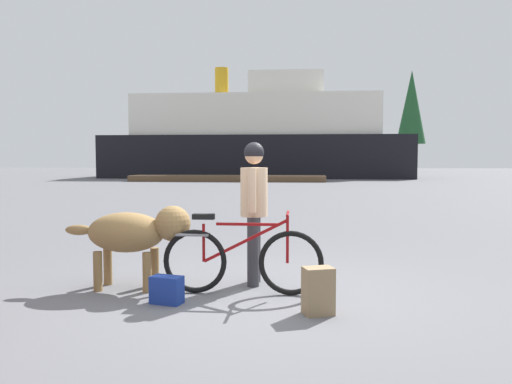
# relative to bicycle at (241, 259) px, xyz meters

# --- Properties ---
(ground_plane) EXTENTS (160.00, 160.00, 0.00)m
(ground_plane) POSITION_rel_bicycle_xyz_m (0.19, -0.00, -0.39)
(ground_plane) COLOR slate
(bicycle) EXTENTS (1.77, 0.44, 0.91)m
(bicycle) POSITION_rel_bicycle_xyz_m (0.00, 0.00, 0.00)
(bicycle) COLOR black
(bicycle) RESTS_ON ground_plane
(person_cyclist) EXTENTS (0.32, 0.53, 1.68)m
(person_cyclist) POSITION_rel_bicycle_xyz_m (0.10, 0.46, 0.62)
(person_cyclist) COLOR #333338
(person_cyclist) RESTS_ON ground_plane
(dog) EXTENTS (1.47, 0.54, 0.96)m
(dog) POSITION_rel_bicycle_xyz_m (-1.23, 0.13, 0.26)
(dog) COLOR olive
(dog) RESTS_ON ground_plane
(backpack) EXTENTS (0.33, 0.28, 0.45)m
(backpack) POSITION_rel_bicycle_xyz_m (0.82, -0.66, -0.16)
(backpack) COLOR #8C7251
(backpack) RESTS_ON ground_plane
(handbag_pannier) EXTENTS (0.35, 0.25, 0.28)m
(handbag_pannier) POSITION_rel_bicycle_xyz_m (-0.72, -0.43, -0.24)
(handbag_pannier) COLOR navy
(handbag_pannier) RESTS_ON ground_plane
(dock_pier) EXTENTS (12.98, 2.29, 0.40)m
(dock_pier) POSITION_rel_bicycle_xyz_m (-4.26, 28.09, -0.19)
(dock_pier) COLOR brown
(dock_pier) RESTS_ON ground_plane
(ferry_boat) EXTENTS (24.05, 7.87, 8.91)m
(ferry_boat) POSITION_rel_bicycle_xyz_m (-2.91, 36.05, 2.77)
(ferry_boat) COLOR black
(ferry_boat) RESTS_ON ground_plane
(sailboat_moored) EXTENTS (8.49, 2.38, 7.89)m
(sailboat_moored) POSITION_rel_bicycle_xyz_m (1.78, 40.23, 0.10)
(sailboat_moored) COLOR navy
(sailboat_moored) RESTS_ON ground_plane
(pine_tree_far_left) EXTENTS (4.29, 4.29, 9.67)m
(pine_tree_far_left) POSITION_rel_bicycle_xyz_m (-13.48, 57.38, 6.07)
(pine_tree_far_left) COLOR #4C331E
(pine_tree_far_left) RESTS_ON ground_plane
(pine_tree_center) EXTENTS (3.09, 3.09, 10.67)m
(pine_tree_center) POSITION_rel_bicycle_xyz_m (-3.58, 54.53, 6.27)
(pine_tree_center) COLOR #4C331E
(pine_tree_center) RESTS_ON ground_plane
(pine_tree_far_right) EXTENTS (3.43, 3.43, 12.10)m
(pine_tree_far_right) POSITION_rel_bicycle_xyz_m (13.73, 57.24, 7.31)
(pine_tree_far_right) COLOR #4C331E
(pine_tree_far_right) RESTS_ON ground_plane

